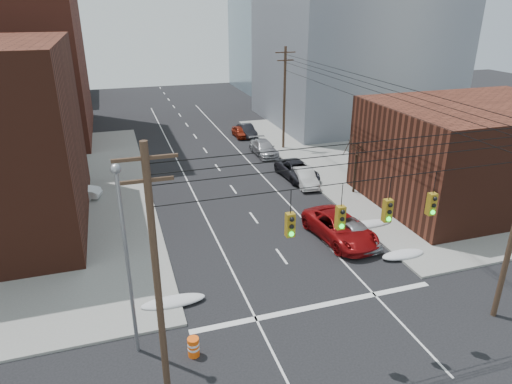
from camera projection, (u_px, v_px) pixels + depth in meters
sidewalk_ne at (463, 151)px, 50.24m from camera, size 40.00×40.00×0.15m
building_office at (355, 25)px, 58.99m from camera, size 22.00×20.00×25.00m
building_glass at (294, 27)px, 82.99m from camera, size 20.00×18.00×22.00m
building_storefront at (475, 153)px, 36.53m from camera, size 16.00×12.00×8.00m
utility_pole_left at (157, 276)px, 16.97m from camera, size 2.20×0.28×11.00m
utility_pole_far at (284, 97)px, 49.00m from camera, size 2.20×0.28×11.00m
traffic_signals at (365, 213)px, 18.83m from camera, size 17.00×0.42×2.02m
street_light at (125, 248)px, 19.42m from camera, size 0.44×0.44×9.32m
bare_tree at (355, 168)px, 38.33m from camera, size 2.09×2.20×4.93m
snow_nw at (173, 302)px, 24.70m from camera, size 3.50×1.08×0.42m
snow_ne at (403, 255)px, 29.30m from camera, size 3.00×1.08×0.42m
snow_east_far at (367, 225)px, 33.25m from camera, size 4.00×1.08×0.42m
red_pickup at (340, 228)px, 31.29m from camera, size 3.63×6.71×1.79m
parked_car_a at (355, 233)px, 30.88m from camera, size 2.19×4.70×1.56m
parked_car_b at (305, 177)px, 40.76m from camera, size 2.05×4.55×1.45m
parked_car_c at (297, 170)px, 42.34m from camera, size 2.95×5.75×1.55m
parked_car_d at (264, 148)px, 48.88m from camera, size 2.15×5.18×1.50m
parked_car_e at (240, 132)px, 55.38m from camera, size 1.55×3.76×1.27m
parked_car_f at (247, 130)px, 55.79m from camera, size 1.57×4.31×1.41m
lot_car_a at (76, 191)px, 37.64m from camera, size 4.14×2.46×1.29m
lot_car_b at (60, 181)px, 39.65m from camera, size 5.14×3.91×1.30m
lot_car_d at (28, 198)px, 35.94m from camera, size 4.96×3.14×1.57m
construction_barrel at (193, 347)px, 21.05m from camera, size 0.65×0.65×0.97m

